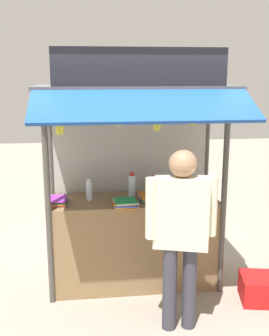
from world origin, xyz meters
TOP-DOWN VIEW (x-y plane):
  - ground_plane at (0.00, 0.00)m, footprint 20.00×20.00m
  - stall_counter at (0.00, 0.00)m, footprint 1.80×0.61m
  - stall_structure at (0.00, 0.05)m, footprint 2.00×1.41m
  - water_bottle_back_right at (0.23, 0.13)m, footprint 0.06×0.06m
  - water_bottle_right at (-0.02, 0.09)m, footprint 0.08×0.08m
  - water_bottle_front_left at (-0.49, 0.04)m, footprint 0.07×0.07m
  - magazine_stack_front_right at (0.54, -0.23)m, footprint 0.21×0.30m
  - magazine_stack_far_right at (-0.83, -0.06)m, footprint 0.24×0.30m
  - magazine_stack_far_left at (0.17, -0.04)m, footprint 0.25×0.27m
  - magazine_stack_back_left at (-0.12, -0.22)m, footprint 0.26×0.26m
  - banana_bunch_inner_left at (0.17, -0.41)m, footprint 0.10×0.10m
  - banana_bunch_inner_right at (-0.75, -0.40)m, footprint 0.10×0.09m
  - banana_bunch_rightmost at (0.52, -0.41)m, footprint 0.09×0.08m
  - banana_bunch_leftmost at (-0.20, -0.41)m, footprint 0.10×0.10m
  - vendor_person at (0.31, -0.90)m, footprint 0.65×0.33m
  - plastic_crate at (1.25, -0.54)m, footprint 0.45×0.45m

SIDE VIEW (x-z plane):
  - ground_plane at x=0.00m, z-range 0.00..0.00m
  - plastic_crate at x=1.25m, z-range 0.00..0.27m
  - stall_counter at x=0.00m, z-range 0.00..0.99m
  - magazine_stack_front_right at x=0.54m, z-range 0.99..1.02m
  - magazine_stack_back_left at x=-0.12m, z-range 0.99..1.06m
  - vendor_person at x=0.31m, z-range 0.17..1.88m
  - magazine_stack_far_right at x=-0.83m, z-range 0.99..1.06m
  - magazine_stack_far_left at x=0.17m, z-range 0.99..1.06m
  - water_bottle_back_right at x=0.23m, z-range 0.98..1.21m
  - water_bottle_front_left at x=-0.49m, z-range 0.98..1.22m
  - water_bottle_right at x=-0.02m, z-range 0.98..1.26m
  - stall_structure at x=0.00m, z-range 0.25..2.81m
  - banana_bunch_inner_right at x=-0.75m, z-range 1.70..2.02m
  - banana_bunch_inner_left at x=0.17m, z-range 1.73..2.01m
  - banana_bunch_rightmost at x=0.52m, z-range 1.78..2.03m
  - banana_bunch_leftmost at x=-0.20m, z-range 1.80..2.04m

